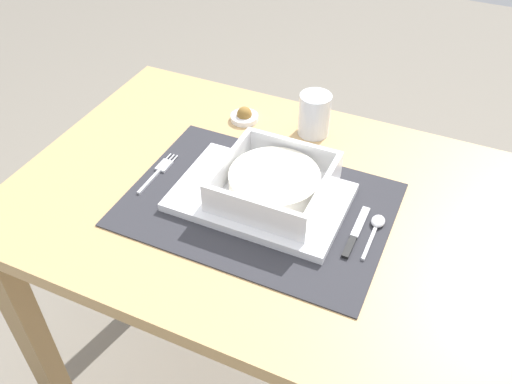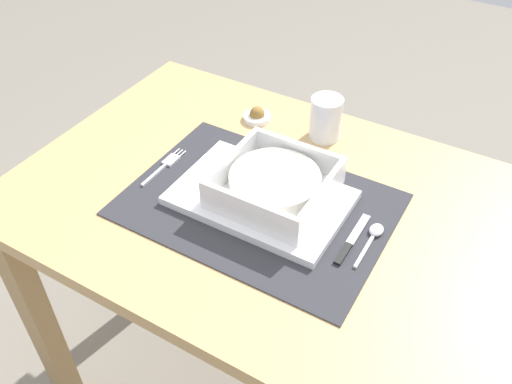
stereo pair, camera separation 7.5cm
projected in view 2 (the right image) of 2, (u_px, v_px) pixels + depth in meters
The scene contains 9 objects.
dining_table at pixel (265, 237), 1.09m from camera, with size 0.95×0.66×0.71m.
placemat at pixel (256, 204), 1.00m from camera, with size 0.48×0.34×0.00m, color #2D2D33.
serving_plate at pixel (262, 198), 1.00m from camera, with size 0.31×0.20×0.02m, color white.
porridge_bowl at pixel (275, 184), 0.98m from camera, with size 0.19×0.19×0.06m.
fork at pixel (166, 164), 1.08m from camera, with size 0.02×0.13×0.00m.
spoon at pixel (374, 234), 0.93m from camera, with size 0.02×0.11×0.01m.
butter_knife at pixel (350, 242), 0.92m from camera, with size 0.01×0.13×0.01m.
drinking_glass at pixel (326, 120), 1.14m from camera, with size 0.07×0.07×0.09m.
condiment_saucer at pixel (257, 116), 1.20m from camera, with size 0.06×0.06×0.03m.
Camera 2 is at (0.37, -0.67, 1.40)m, focal length 38.32 mm.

